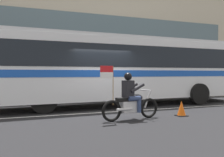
% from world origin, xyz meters
% --- Properties ---
extents(ground_plane, '(60.00, 60.00, 0.00)m').
position_xyz_m(ground_plane, '(0.00, 0.00, 0.00)').
color(ground_plane, black).
extents(sidewalk_curb, '(28.00, 3.80, 0.15)m').
position_xyz_m(sidewalk_curb, '(0.00, 5.10, 0.07)').
color(sidewalk_curb, '#B7B2A8').
rests_on(sidewalk_curb, ground_plane).
extents(lane_center_stripe, '(26.60, 0.14, 0.01)m').
position_xyz_m(lane_center_stripe, '(0.00, -0.60, 0.00)').
color(lane_center_stripe, silver).
rests_on(lane_center_stripe, ground_plane).
extents(transit_bus, '(12.75, 3.11, 3.22)m').
position_xyz_m(transit_bus, '(1.53, 1.19, 1.88)').
color(transit_bus, silver).
rests_on(transit_bus, ground_plane).
extents(motorcycle_with_rider, '(2.19, 0.66, 1.78)m').
position_xyz_m(motorcycle_with_rider, '(0.11, -2.42, 0.67)').
color(motorcycle_with_rider, black).
rests_on(motorcycle_with_rider, ground_plane).
extents(fire_hydrant, '(0.22, 0.30, 0.75)m').
position_xyz_m(fire_hydrant, '(-3.77, 4.07, 0.52)').
color(fire_hydrant, '#4C8C3F').
rests_on(fire_hydrant, sidewalk_curb).
extents(traffic_cone, '(0.36, 0.36, 0.55)m').
position_xyz_m(traffic_cone, '(2.15, -2.40, 0.26)').
color(traffic_cone, '#EA590F').
rests_on(traffic_cone, ground_plane).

